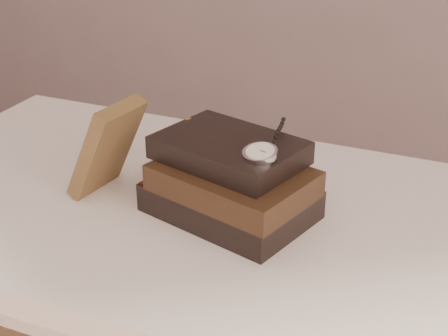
% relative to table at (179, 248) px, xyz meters
% --- Properties ---
extents(table, '(1.00, 0.60, 0.75)m').
position_rel_table_xyz_m(table, '(0.00, 0.00, 0.00)').
color(table, silver).
rests_on(table, ground).
extents(book_stack, '(0.27, 0.22, 0.12)m').
position_rel_table_xyz_m(book_stack, '(0.10, -0.01, 0.15)').
color(book_stack, black).
rests_on(book_stack, table).
extents(journal, '(0.11, 0.11, 0.16)m').
position_rel_table_xyz_m(journal, '(-0.11, -0.02, 0.17)').
color(journal, '#48321B').
rests_on(journal, table).
extents(pocket_watch, '(0.06, 0.15, 0.02)m').
position_rel_table_xyz_m(pocket_watch, '(0.15, -0.04, 0.22)').
color(pocket_watch, silver).
rests_on(pocket_watch, book_stack).
extents(eyeglasses, '(0.12, 0.14, 0.05)m').
position_rel_table_xyz_m(eyeglasses, '(0.04, 0.09, 0.16)').
color(eyeglasses, silver).
rests_on(eyeglasses, book_stack).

